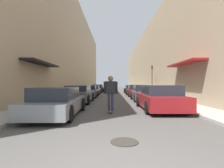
# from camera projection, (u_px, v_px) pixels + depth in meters

# --- Properties ---
(ground) EXTENTS (124.14, 124.14, 0.00)m
(ground) POSITION_uv_depth(u_px,v_px,m) (113.00, 94.00, 25.11)
(ground) COLOR #4C4947
(curb_strip_left) EXTENTS (1.80, 56.43, 0.12)m
(curb_strip_left) POSITION_uv_depth(u_px,v_px,m) (87.00, 92.00, 30.78)
(curb_strip_left) COLOR #A3A099
(curb_strip_left) RESTS_ON ground
(curb_strip_right) EXTENTS (1.80, 56.43, 0.12)m
(curb_strip_right) POSITION_uv_depth(u_px,v_px,m) (139.00, 92.00, 30.73)
(curb_strip_right) COLOR #A3A099
(curb_strip_right) RESTS_ON ground
(building_row_left) EXTENTS (4.90, 56.43, 14.71)m
(building_row_left) POSITION_uv_depth(u_px,v_px,m) (71.00, 50.00, 30.77)
(building_row_left) COLOR tan
(building_row_left) RESTS_ON ground
(building_row_right) EXTENTS (4.90, 56.43, 10.49)m
(building_row_right) POSITION_uv_depth(u_px,v_px,m) (156.00, 62.00, 30.71)
(building_row_right) COLOR tan
(building_row_right) RESTS_ON ground
(parked_car_left_0) EXTENTS (2.00, 4.74, 1.29)m
(parked_car_left_0) POSITION_uv_depth(u_px,v_px,m) (58.00, 102.00, 7.93)
(parked_car_left_0) COLOR gray
(parked_car_left_0) RESTS_ON ground
(parked_car_left_1) EXTENTS (1.92, 4.35, 1.32)m
(parked_car_left_1) POSITION_uv_depth(u_px,v_px,m) (80.00, 94.00, 13.35)
(parked_car_left_1) COLOR #515459
(parked_car_left_1) RESTS_ON ground
(parked_car_left_2) EXTENTS (1.87, 4.07, 1.27)m
(parked_car_left_2) POSITION_uv_depth(u_px,v_px,m) (90.00, 92.00, 18.54)
(parked_car_left_2) COLOR #515459
(parked_car_left_2) RESTS_ON ground
(parked_car_left_3) EXTENTS (1.90, 4.34, 1.23)m
(parked_car_left_3) POSITION_uv_depth(u_px,v_px,m) (94.00, 90.00, 23.79)
(parked_car_left_3) COLOR silver
(parked_car_left_3) RESTS_ON ground
(parked_car_left_4) EXTENTS (1.94, 4.81, 1.32)m
(parked_car_left_4) POSITION_uv_depth(u_px,v_px,m) (98.00, 88.00, 29.77)
(parked_car_left_4) COLOR black
(parked_car_left_4) RESTS_ON ground
(parked_car_left_5) EXTENTS (1.89, 4.11, 1.26)m
(parked_car_left_5) POSITION_uv_depth(u_px,v_px,m) (100.00, 88.00, 35.27)
(parked_car_left_5) COLOR gray
(parked_car_left_5) RESTS_ON ground
(parked_car_right_0) EXTENTS (2.09, 4.73, 1.38)m
(parked_car_right_0) POSITION_uv_depth(u_px,v_px,m) (160.00, 98.00, 9.64)
(parked_car_right_0) COLOR maroon
(parked_car_right_0) RESTS_ON ground
(parked_car_right_1) EXTENTS (2.00, 4.08, 1.34)m
(parked_car_right_1) POSITION_uv_depth(u_px,v_px,m) (145.00, 93.00, 14.93)
(parked_car_right_1) COLOR #515459
(parked_car_right_1) RESTS_ON ground
(parked_car_right_2) EXTENTS (2.07, 4.20, 1.34)m
(parked_car_right_2) POSITION_uv_depth(u_px,v_px,m) (137.00, 91.00, 20.41)
(parked_car_right_2) COLOR maroon
(parked_car_right_2) RESTS_ON ground
(parked_car_right_3) EXTENTS (1.88, 4.61, 1.25)m
(parked_car_right_3) POSITION_uv_depth(u_px,v_px,m) (132.00, 89.00, 26.13)
(parked_car_right_3) COLOR black
(parked_car_right_3) RESTS_ON ground
(skateboarder) EXTENTS (0.71, 0.78, 1.86)m
(skateboarder) POSITION_uv_depth(u_px,v_px,m) (111.00, 90.00, 8.87)
(skateboarder) COLOR brown
(skateboarder) RESTS_ON ground
(manhole_cover) EXTENTS (0.70, 0.70, 0.02)m
(manhole_cover) POSITION_uv_depth(u_px,v_px,m) (125.00, 142.00, 4.34)
(manhole_cover) COLOR #332D28
(manhole_cover) RESTS_ON ground
(traffic_light) EXTENTS (0.16, 0.22, 3.57)m
(traffic_light) POSITION_uv_depth(u_px,v_px,m) (153.00, 77.00, 21.40)
(traffic_light) COLOR #2D2D2D
(traffic_light) RESTS_ON curb_strip_right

